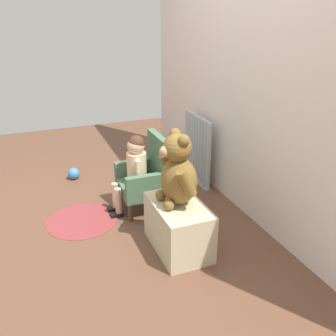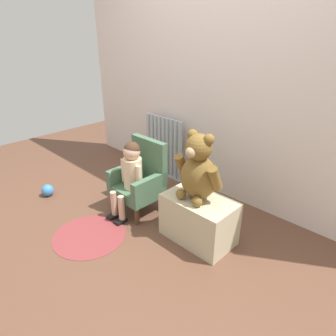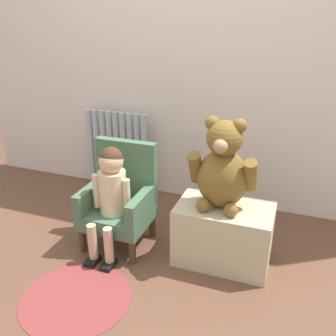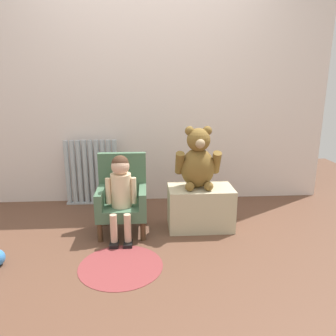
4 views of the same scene
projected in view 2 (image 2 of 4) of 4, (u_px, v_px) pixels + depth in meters
The scene contains 9 objects.
ground_plane at pixel (117, 241), 2.44m from camera, with size 6.00×6.00×0.00m, color brown.
back_wall at pixel (219, 73), 2.75m from camera, with size 3.80×0.05×2.40m, color silver.
radiator at pixel (164, 147), 3.42m from camera, with size 0.56×0.05×0.69m.
child_armchair at pixel (141, 179), 2.77m from camera, with size 0.41×0.38×0.67m.
child_figure at pixel (131, 169), 2.64m from camera, with size 0.25×0.35×0.69m.
low_bench at pixel (199, 219), 2.40m from camera, with size 0.57×0.35×0.37m, color #C1B793.
large_teddy_bear at pixel (198, 170), 2.24m from camera, with size 0.39×0.27×0.54m.
floor_rug at pixel (89, 235), 2.50m from camera, with size 0.60×0.60×0.01m, color brown.
toy_ball at pixel (48, 190), 3.08m from camera, with size 0.12×0.12×0.12m, color #3B82CF.
Camera 2 is at (1.66, -1.11, 1.58)m, focal length 32.00 mm.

